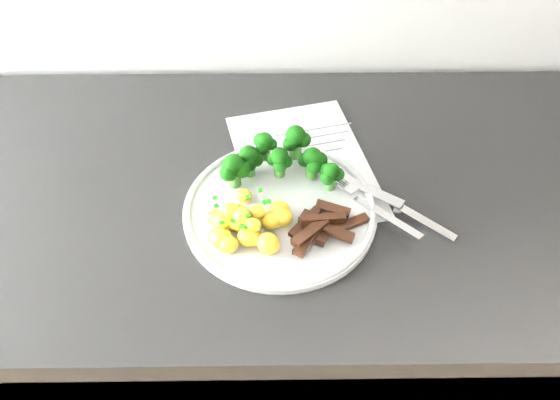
{
  "coord_description": "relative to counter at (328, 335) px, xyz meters",
  "views": [
    {
      "loc": [
        -0.14,
        1.03,
        1.6
      ],
      "look_at": [
        -0.13,
        1.62,
        0.95
      ],
      "focal_mm": 37.63,
      "sensor_mm": 36.0,
      "label": 1
    }
  ],
  "objects": [
    {
      "name": "plate",
      "position": [
        -0.1,
        -0.04,
        0.47
      ],
      "size": [
        0.3,
        0.3,
        0.02
      ],
      "color": "silver",
      "rests_on": "counter"
    },
    {
      "name": "broccoli",
      "position": [
        -0.1,
        0.03,
        0.51
      ],
      "size": [
        0.19,
        0.1,
        0.07
      ],
      "color": "#336825",
      "rests_on": "plate"
    },
    {
      "name": "beef_strips",
      "position": [
        -0.04,
        -0.09,
        0.48
      ],
      "size": [
        0.12,
        0.11,
        0.03
      ],
      "color": "black",
      "rests_on": "plate"
    },
    {
      "name": "recipe_paper",
      "position": [
        -0.06,
        0.06,
        0.46
      ],
      "size": [
        0.27,
        0.33,
        0.0
      ],
      "color": "white",
      "rests_on": "counter"
    },
    {
      "name": "knife",
      "position": [
        0.09,
        -0.06,
        0.47
      ],
      "size": [
        0.18,
        0.14,
        0.02
      ],
      "color": "silver",
      "rests_on": "plate"
    },
    {
      "name": "potatoes",
      "position": [
        -0.15,
        -0.09,
        0.48
      ],
      "size": [
        0.13,
        0.12,
        0.04
      ],
      "color": "yellow",
      "rests_on": "plate"
    },
    {
      "name": "counter",
      "position": [
        0.0,
        0.0,
        0.0
      ],
      "size": [
        2.44,
        0.61,
        0.92
      ],
      "color": "black",
      "rests_on": "ground"
    },
    {
      "name": "fork",
      "position": [
        0.04,
        -0.05,
        0.48
      ],
      "size": [
        0.14,
        0.15,
        0.02
      ],
      "color": "silver",
      "rests_on": "plate"
    }
  ]
}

